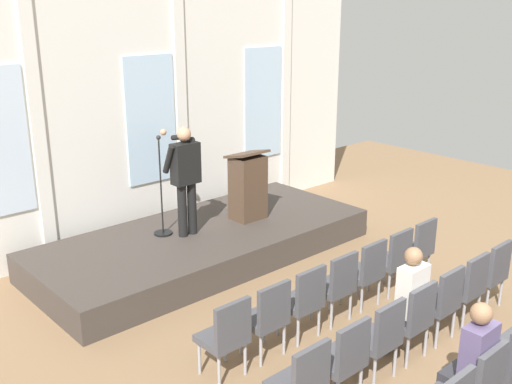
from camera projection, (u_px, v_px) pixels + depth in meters
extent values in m
cube|color=silver|center=(148.00, 113.00, 9.92)|extent=(9.45, 0.10, 4.21)
cube|color=silver|center=(38.00, 130.00, 8.67)|extent=(0.20, 0.08, 4.21)
cube|color=silver|center=(151.00, 120.00, 9.91)|extent=(0.93, 0.04, 2.11)
cube|color=silver|center=(181.00, 109.00, 10.27)|extent=(0.20, 0.08, 4.21)
cube|color=silver|center=(263.00, 103.00, 11.52)|extent=(0.93, 0.04, 2.11)
cube|color=silver|center=(286.00, 95.00, 11.88)|extent=(0.20, 0.08, 4.21)
cube|color=#3F3833|center=(204.00, 243.00, 9.48)|extent=(5.31, 2.27, 0.45)
cylinder|color=black|center=(182.00, 211.00, 9.06)|extent=(0.14, 0.14, 0.82)
cylinder|color=black|center=(192.00, 208.00, 9.17)|extent=(0.14, 0.14, 0.82)
cube|color=black|center=(185.00, 163.00, 8.89)|extent=(0.42, 0.22, 0.62)
cube|color=maroon|center=(181.00, 157.00, 8.95)|extent=(0.06, 0.01, 0.37)
sphere|color=tan|center=(184.00, 134.00, 8.77)|extent=(0.21, 0.21, 0.21)
cylinder|color=black|center=(169.00, 159.00, 8.77)|extent=(0.09, 0.28, 0.45)
cylinder|color=black|center=(188.00, 140.00, 8.98)|extent=(0.15, 0.36, 0.15)
cylinder|color=black|center=(179.00, 137.00, 9.03)|extent=(0.11, 0.34, 0.15)
sphere|color=tan|center=(163.00, 132.00, 9.14)|extent=(0.10, 0.10, 0.10)
cylinder|color=black|center=(163.00, 233.00, 9.25)|extent=(0.28, 0.28, 0.03)
cylinder|color=black|center=(161.00, 187.00, 9.03)|extent=(0.02, 0.02, 1.45)
sphere|color=#262626|center=(158.00, 138.00, 8.79)|extent=(0.07, 0.07, 0.07)
cube|color=#4C3828|center=(248.00, 188.00, 9.77)|extent=(0.52, 0.40, 1.05)
cube|color=#4C3828|center=(247.00, 154.00, 9.61)|extent=(0.60, 0.48, 0.14)
cylinder|color=#99999E|center=(225.00, 345.00, 6.73)|extent=(0.04, 0.04, 0.40)
cylinder|color=#99999E|center=(199.00, 358.00, 6.50)|extent=(0.04, 0.04, 0.40)
cylinder|color=#99999E|center=(245.00, 358.00, 6.49)|extent=(0.04, 0.04, 0.40)
cylinder|color=#99999E|center=(219.00, 371.00, 6.26)|extent=(0.04, 0.04, 0.40)
cube|color=#47474C|center=(222.00, 338.00, 6.42)|extent=(0.46, 0.44, 0.08)
cube|color=#47474C|center=(233.00, 323.00, 6.20)|extent=(0.46, 0.06, 0.46)
cylinder|color=#99999E|center=(264.00, 327.00, 7.10)|extent=(0.04, 0.04, 0.40)
cylinder|color=#99999E|center=(241.00, 338.00, 6.87)|extent=(0.04, 0.04, 0.40)
cylinder|color=#99999E|center=(284.00, 339.00, 6.86)|extent=(0.04, 0.04, 0.40)
cylinder|color=#99999E|center=(261.00, 350.00, 6.63)|extent=(0.04, 0.04, 0.40)
cube|color=#47474C|center=(262.00, 320.00, 6.79)|extent=(0.46, 0.44, 0.08)
cube|color=#47474C|center=(274.00, 304.00, 6.58)|extent=(0.46, 0.06, 0.46)
cylinder|color=#99999E|center=(299.00, 311.00, 7.48)|extent=(0.04, 0.04, 0.40)
cylinder|color=#99999E|center=(278.00, 321.00, 7.25)|extent=(0.04, 0.04, 0.40)
cylinder|color=#99999E|center=(319.00, 321.00, 7.24)|extent=(0.04, 0.04, 0.40)
cylinder|color=#99999E|center=(298.00, 332.00, 7.01)|extent=(0.04, 0.04, 0.40)
cube|color=#47474C|center=(299.00, 303.00, 7.17)|extent=(0.46, 0.44, 0.08)
cube|color=#47474C|center=(311.00, 288.00, 6.95)|extent=(0.46, 0.06, 0.46)
cylinder|color=#99999E|center=(330.00, 296.00, 7.85)|extent=(0.04, 0.04, 0.40)
cylinder|color=#99999E|center=(311.00, 305.00, 7.62)|extent=(0.04, 0.04, 0.40)
cylinder|color=#99999E|center=(350.00, 305.00, 7.61)|extent=(0.04, 0.04, 0.40)
cylinder|color=#99999E|center=(331.00, 315.00, 7.38)|extent=(0.04, 0.04, 0.40)
cube|color=#47474C|center=(331.00, 288.00, 7.54)|extent=(0.46, 0.44, 0.08)
cube|color=#47474C|center=(344.00, 273.00, 7.33)|extent=(0.46, 0.06, 0.46)
cylinder|color=#99999E|center=(358.00, 282.00, 8.23)|extent=(0.04, 0.04, 0.40)
cylinder|color=#99999E|center=(341.00, 290.00, 8.00)|extent=(0.04, 0.04, 0.40)
cylinder|color=#99999E|center=(379.00, 291.00, 7.99)|extent=(0.04, 0.04, 0.40)
cylinder|color=#99999E|center=(362.00, 299.00, 7.76)|extent=(0.04, 0.04, 0.40)
cube|color=#47474C|center=(361.00, 274.00, 7.92)|extent=(0.46, 0.44, 0.08)
cube|color=#47474C|center=(374.00, 260.00, 7.70)|extent=(0.46, 0.06, 0.46)
cylinder|color=#99999E|center=(384.00, 270.00, 8.60)|extent=(0.04, 0.04, 0.40)
cylinder|color=#99999E|center=(369.00, 277.00, 8.38)|extent=(0.04, 0.04, 0.40)
cylinder|color=#99999E|center=(404.00, 278.00, 8.36)|extent=(0.04, 0.04, 0.40)
cylinder|color=#99999E|center=(389.00, 286.00, 8.13)|extent=(0.04, 0.04, 0.40)
cube|color=#47474C|center=(388.00, 262.00, 8.30)|extent=(0.46, 0.44, 0.08)
cube|color=#47474C|center=(401.00, 248.00, 8.08)|extent=(0.46, 0.06, 0.46)
cylinder|color=#99999E|center=(408.00, 259.00, 8.98)|extent=(0.04, 0.04, 0.40)
cylinder|color=#99999E|center=(394.00, 265.00, 8.75)|extent=(0.04, 0.04, 0.40)
cylinder|color=#99999E|center=(428.00, 266.00, 8.74)|extent=(0.04, 0.04, 0.40)
cylinder|color=#99999E|center=(414.00, 273.00, 8.51)|extent=(0.04, 0.04, 0.40)
cube|color=#47474C|center=(412.00, 250.00, 8.67)|extent=(0.46, 0.44, 0.08)
cube|color=#47474C|center=(425.00, 237.00, 8.46)|extent=(0.46, 0.06, 0.46)
cube|color=#47474C|center=(311.00, 369.00, 5.42)|extent=(0.46, 0.06, 0.46)
cylinder|color=#99999E|center=(335.00, 368.00, 6.32)|extent=(0.04, 0.04, 0.40)
cylinder|color=#99999E|center=(311.00, 381.00, 6.09)|extent=(0.04, 0.04, 0.40)
cylinder|color=#99999E|center=(360.00, 382.00, 6.08)|extent=(0.04, 0.04, 0.40)
cube|color=#47474C|center=(337.00, 361.00, 6.01)|extent=(0.46, 0.44, 0.08)
cube|color=#47474C|center=(353.00, 345.00, 5.80)|extent=(0.46, 0.06, 0.46)
cylinder|color=#99999E|center=(370.00, 347.00, 6.70)|extent=(0.04, 0.04, 0.40)
cylinder|color=#99999E|center=(349.00, 359.00, 6.47)|extent=(0.04, 0.04, 0.40)
cylinder|color=#99999E|center=(395.00, 360.00, 6.46)|extent=(0.04, 0.04, 0.40)
cylinder|color=#99999E|center=(374.00, 373.00, 6.23)|extent=(0.04, 0.04, 0.40)
cube|color=#47474C|center=(373.00, 340.00, 6.39)|extent=(0.46, 0.44, 0.08)
cube|color=#47474C|center=(390.00, 324.00, 6.17)|extent=(0.46, 0.06, 0.46)
cylinder|color=#99999E|center=(401.00, 328.00, 7.07)|extent=(0.04, 0.04, 0.40)
cylinder|color=#99999E|center=(382.00, 340.00, 6.84)|extent=(0.04, 0.04, 0.40)
cylinder|color=#99999E|center=(426.00, 340.00, 6.83)|extent=(0.04, 0.04, 0.40)
cylinder|color=#99999E|center=(407.00, 352.00, 6.60)|extent=(0.04, 0.04, 0.40)
cube|color=#47474C|center=(406.00, 321.00, 6.76)|extent=(0.46, 0.44, 0.08)
cube|color=#47474C|center=(422.00, 306.00, 6.55)|extent=(0.46, 0.06, 0.46)
cylinder|color=#2D2D33|center=(386.00, 335.00, 6.90)|extent=(0.10, 0.10, 0.44)
cylinder|color=#2D2D33|center=(396.00, 329.00, 7.02)|extent=(0.10, 0.10, 0.44)
cube|color=#2D2D33|center=(401.00, 314.00, 6.79)|extent=(0.34, 0.36, 0.12)
cube|color=silver|center=(412.00, 290.00, 6.60)|extent=(0.36, 0.20, 0.58)
sphere|color=#8C6647|center=(414.00, 256.00, 6.50)|extent=(0.20, 0.20, 0.20)
cylinder|color=#99999E|center=(429.00, 312.00, 7.45)|extent=(0.04, 0.04, 0.40)
cylinder|color=#99999E|center=(412.00, 322.00, 7.22)|extent=(0.04, 0.04, 0.40)
cylinder|color=#99999E|center=(453.00, 322.00, 7.21)|extent=(0.04, 0.04, 0.40)
cylinder|color=#99999E|center=(437.00, 333.00, 6.98)|extent=(0.04, 0.04, 0.40)
cube|color=#47474C|center=(434.00, 304.00, 7.14)|extent=(0.46, 0.44, 0.08)
cube|color=#47474C|center=(451.00, 289.00, 6.92)|extent=(0.46, 0.06, 0.46)
cylinder|color=#99999E|center=(454.00, 297.00, 7.82)|extent=(0.04, 0.04, 0.40)
cylinder|color=#99999E|center=(439.00, 306.00, 7.59)|extent=(0.04, 0.04, 0.40)
cylinder|color=#99999E|center=(478.00, 306.00, 7.58)|extent=(0.04, 0.04, 0.40)
cylinder|color=#99999E|center=(463.00, 316.00, 7.35)|extent=(0.04, 0.04, 0.40)
cube|color=#47474C|center=(460.00, 289.00, 7.52)|extent=(0.46, 0.44, 0.08)
cube|color=#47474C|center=(477.00, 274.00, 7.30)|extent=(0.46, 0.06, 0.46)
cylinder|color=#99999E|center=(477.00, 283.00, 8.20)|extent=(0.04, 0.04, 0.40)
cylinder|color=#99999E|center=(463.00, 291.00, 7.97)|extent=(0.04, 0.04, 0.40)
cylinder|color=#99999E|center=(501.00, 292.00, 7.96)|extent=(0.04, 0.04, 0.40)
cylinder|color=#99999E|center=(487.00, 301.00, 7.73)|extent=(0.04, 0.04, 0.40)
cube|color=#47474C|center=(484.00, 275.00, 7.89)|extent=(0.46, 0.44, 0.08)
cube|color=#47474C|center=(500.00, 261.00, 7.67)|extent=(0.46, 0.06, 0.46)
cube|color=#47474C|center=(491.00, 371.00, 5.39)|extent=(0.46, 0.06, 0.46)
cube|color=#2D2D33|center=(463.00, 379.00, 5.63)|extent=(0.34, 0.36, 0.12)
cube|color=#594C72|center=(478.00, 352.00, 5.45)|extent=(0.36, 0.20, 0.56)
sphere|color=#8C6647|center=(481.00, 313.00, 5.34)|extent=(0.20, 0.20, 0.20)
cylinder|color=#99999E|center=(489.00, 369.00, 6.29)|extent=(0.04, 0.04, 0.40)
cylinder|color=#99999E|center=(471.00, 383.00, 6.06)|extent=(0.04, 0.04, 0.40)
cube|color=#47474C|center=(499.00, 363.00, 5.98)|extent=(0.46, 0.44, 0.08)
cylinder|color=#99999E|center=(500.00, 361.00, 6.44)|extent=(0.04, 0.04, 0.40)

